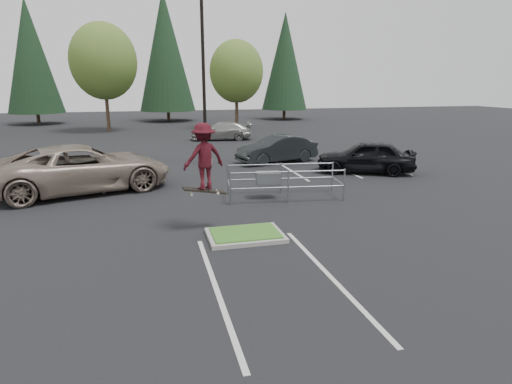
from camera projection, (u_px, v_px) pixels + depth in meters
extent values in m
plane|color=black|center=(245.00, 237.00, 12.61)|extent=(120.00, 120.00, 0.00)
cube|color=gray|center=(245.00, 235.00, 12.59)|extent=(2.20, 1.60, 0.12)
cube|color=#266720|center=(245.00, 233.00, 12.57)|extent=(1.95, 1.35, 0.05)
cube|color=beige|center=(109.00, 180.00, 19.97)|extent=(0.12, 5.20, 0.01)
cube|color=beige|center=(46.00, 183.00, 19.33)|extent=(0.12, 5.20, 0.01)
cube|color=beige|center=(291.00, 171.00, 22.13)|extent=(0.12, 5.20, 0.01)
cube|color=beige|center=(339.00, 168.00, 22.78)|extent=(0.12, 5.20, 0.01)
cube|color=beige|center=(384.00, 166.00, 23.42)|extent=(0.12, 5.20, 0.01)
cube|color=beige|center=(216.00, 288.00, 9.47)|extent=(0.12, 6.00, 0.01)
cube|color=beige|center=(329.00, 275.00, 10.11)|extent=(0.12, 6.00, 0.01)
cube|color=gray|center=(206.00, 161.00, 23.95)|extent=(0.60, 0.60, 0.30)
cylinder|color=black|center=(203.00, 71.00, 22.74)|extent=(0.18, 0.18, 10.00)
cylinder|color=#38281C|center=(108.00, 112.00, 39.35)|extent=(0.32, 0.32, 3.50)
ellipsoid|color=#386224|center=(103.00, 61.00, 38.23)|extent=(5.89, 5.89, 6.77)
sphere|color=#386224|center=(111.00, 70.00, 38.28)|extent=(3.68, 3.68, 3.68)
sphere|color=#386224|center=(98.00, 68.00, 38.62)|extent=(4.05, 4.05, 4.05)
cylinder|color=#38281C|center=(237.00, 113.00, 41.63)|extent=(0.32, 0.32, 3.04)
ellipsoid|color=#386224|center=(236.00, 71.00, 40.65)|extent=(5.12, 5.12, 5.89)
sphere|color=#386224|center=(243.00, 78.00, 40.67)|extent=(3.20, 3.20, 3.20)
sphere|color=#386224|center=(230.00, 77.00, 41.03)|extent=(3.52, 3.52, 3.52)
cylinder|color=#38281C|center=(38.00, 119.00, 46.64)|extent=(0.36, 0.36, 1.20)
cone|color=black|center=(31.00, 56.00, 45.02)|extent=(5.72, 5.72, 11.80)
cylinder|color=#38281C|center=(169.00, 116.00, 50.46)|extent=(0.36, 0.36, 1.20)
cone|color=black|center=(165.00, 51.00, 48.66)|extent=(6.38, 6.38, 13.30)
cylinder|color=#38281C|center=(284.00, 114.00, 52.88)|extent=(0.36, 0.36, 1.20)
cone|color=black|center=(285.00, 62.00, 51.32)|extent=(5.50, 5.50, 11.30)
cylinder|color=gray|center=(230.00, 188.00, 15.81)|extent=(0.07, 0.07, 1.25)
cylinder|color=gray|center=(228.00, 179.00, 17.27)|extent=(0.07, 0.07, 1.25)
cylinder|color=gray|center=(288.00, 187.00, 16.07)|extent=(0.07, 0.07, 1.25)
cylinder|color=gray|center=(281.00, 178.00, 17.54)|extent=(0.07, 0.07, 1.25)
cylinder|color=gray|center=(344.00, 185.00, 16.33)|extent=(0.07, 0.07, 1.25)
cylinder|color=gray|center=(332.00, 177.00, 17.80)|extent=(0.07, 0.07, 1.25)
cylinder|color=gray|center=(288.00, 187.00, 16.08)|extent=(4.33, 0.60, 0.05)
cylinder|color=gray|center=(288.00, 172.00, 15.93)|extent=(4.33, 0.60, 0.05)
cylinder|color=gray|center=(281.00, 179.00, 17.54)|extent=(4.33, 0.60, 0.05)
cylinder|color=gray|center=(281.00, 164.00, 17.39)|extent=(4.33, 0.60, 0.05)
cube|color=gray|center=(268.00, 179.00, 16.69)|extent=(0.99, 0.68, 0.52)
cube|color=black|center=(204.00, 191.00, 12.99)|extent=(1.32, 0.48, 0.28)
cylinder|color=beige|center=(192.00, 195.00, 12.78)|extent=(0.08, 0.05, 0.08)
cylinder|color=beige|center=(191.00, 193.00, 13.03)|extent=(0.08, 0.05, 0.08)
cylinder|color=beige|center=(218.00, 193.00, 12.97)|extent=(0.08, 0.05, 0.08)
cylinder|color=beige|center=(217.00, 191.00, 13.22)|extent=(0.08, 0.05, 0.08)
imported|color=maroon|center=(203.00, 156.00, 12.72)|extent=(1.46, 1.12, 1.99)
imported|color=gray|center=(82.00, 169.00, 17.66)|extent=(7.65, 5.13, 1.95)
imported|color=black|center=(277.00, 149.00, 24.29)|extent=(4.86, 2.68, 1.52)
imported|color=black|center=(367.00, 157.00, 21.45)|extent=(5.15, 3.74, 1.63)
imported|color=gray|center=(222.00, 131.00, 33.83)|extent=(5.00, 2.55, 1.39)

